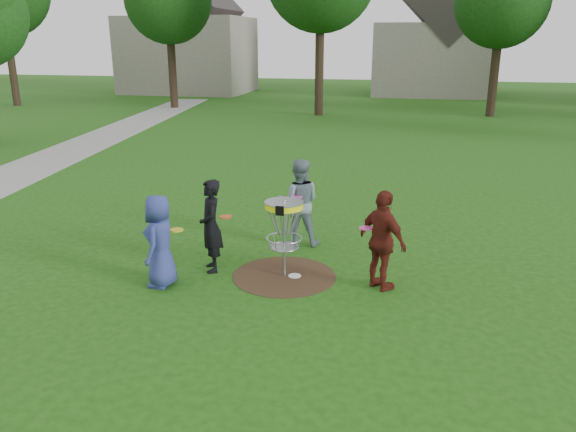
% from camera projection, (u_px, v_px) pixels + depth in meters
% --- Properties ---
extents(ground, '(100.00, 100.00, 0.00)m').
position_uv_depth(ground, '(284.00, 276.00, 9.74)').
color(ground, '#19470F').
rests_on(ground, ground).
extents(dirt_patch, '(1.80, 1.80, 0.01)m').
position_uv_depth(dirt_patch, '(284.00, 276.00, 9.74)').
color(dirt_patch, '#47331E').
rests_on(dirt_patch, ground).
extents(concrete_path, '(7.75, 39.92, 0.02)m').
position_uv_depth(concrete_path, '(52.00, 159.00, 19.25)').
color(concrete_path, '#9E9E99').
rests_on(concrete_path, ground).
extents(player_blue, '(0.54, 0.79, 1.55)m').
position_uv_depth(player_blue, '(160.00, 241.00, 9.16)').
color(player_blue, navy).
rests_on(player_blue, ground).
extents(player_black, '(0.62, 0.71, 1.65)m').
position_uv_depth(player_black, '(211.00, 226.00, 9.75)').
color(player_black, black).
rests_on(player_black, ground).
extents(player_grey, '(0.94, 0.79, 1.73)m').
position_uv_depth(player_grey, '(299.00, 202.00, 11.00)').
color(player_grey, slate).
rests_on(player_grey, ground).
extents(player_maroon, '(1.00, 0.96, 1.67)m').
position_uv_depth(player_maroon, '(383.00, 241.00, 9.01)').
color(player_maroon, '#591C14').
rests_on(player_maroon, ground).
extents(disc_on_grass, '(0.22, 0.22, 0.02)m').
position_uv_depth(disc_on_grass, '(295.00, 276.00, 9.71)').
color(disc_on_grass, white).
rests_on(disc_on_grass, ground).
extents(disc_golf_basket, '(0.66, 0.67, 1.38)m').
position_uv_depth(disc_golf_basket, '(284.00, 220.00, 9.43)').
color(disc_golf_basket, '#9EA0A5').
rests_on(disc_golf_basket, ground).
extents(held_discs, '(3.25, 2.24, 0.13)m').
position_uv_depth(held_discs, '(267.00, 217.00, 9.63)').
color(held_discs, gold).
rests_on(held_discs, ground).
extents(house_row, '(44.50, 10.65, 11.62)m').
position_uv_depth(house_row, '(460.00, 36.00, 38.29)').
color(house_row, gray).
rests_on(house_row, ground).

